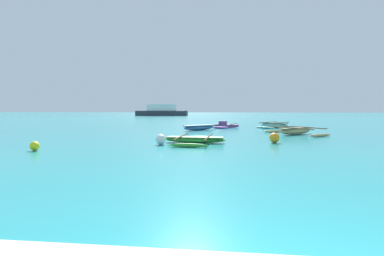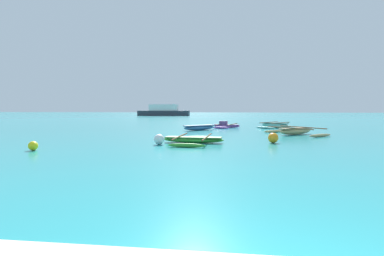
{
  "view_description": "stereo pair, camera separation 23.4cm",
  "coord_description": "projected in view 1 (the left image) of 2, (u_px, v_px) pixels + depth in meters",
  "views": [
    {
      "loc": [
        -0.97,
        -2.49,
        1.83
      ],
      "look_at": [
        -3.63,
        20.91,
        0.25
      ],
      "focal_mm": 28.0,
      "sensor_mm": 36.0,
      "label": 1
    },
    {
      "loc": [
        -0.74,
        -2.46,
        1.83
      ],
      "look_at": [
        -3.63,
        20.91,
        0.25
      ],
      "focal_mm": 28.0,
      "sensor_mm": 36.0,
      "label": 2
    }
  ],
  "objects": [
    {
      "name": "distant_ferry",
      "position": [
        162.0,
        111.0,
        70.14
      ],
      "size": [
        12.03,
        2.65,
        2.65
      ],
      "color": "#2D333D",
      "rests_on": "ground_plane"
    },
    {
      "name": "moored_boat_4",
      "position": [
        199.0,
        127.0,
        24.67
      ],
      "size": [
        2.72,
        2.56,
        0.42
      ],
      "rotation": [
        0.0,
        0.0,
        0.73
      ],
      "color": "teal",
      "rests_on": "ground_plane"
    },
    {
      "name": "mooring_buoy_1",
      "position": [
        35.0,
        146.0,
        12.83
      ],
      "size": [
        0.4,
        0.4,
        0.4
      ],
      "color": "yellow",
      "rests_on": "ground_plane"
    },
    {
      "name": "moored_boat_1",
      "position": [
        274.0,
        125.0,
        27.5
      ],
      "size": [
        3.63,
        3.94,
        0.53
      ],
      "rotation": [
        0.0,
        0.0,
        -0.64
      ],
      "color": "#78C4B7",
      "rests_on": "ground_plane"
    },
    {
      "name": "mooring_buoy_0",
      "position": [
        161.0,
        139.0,
        14.94
      ],
      "size": [
        0.53,
        0.53,
        0.53
      ],
      "color": "white",
      "rests_on": "ground_plane"
    },
    {
      "name": "moored_boat_2",
      "position": [
        226.0,
        125.0,
        28.09
      ],
      "size": [
        2.56,
        4.18,
        0.6
      ],
      "rotation": [
        0.0,
        0.0,
        -0.26
      ],
      "color": "#AA5ABC",
      "rests_on": "ground_plane"
    },
    {
      "name": "mooring_buoy_2",
      "position": [
        274.0,
        138.0,
        15.67
      ],
      "size": [
        0.54,
        0.54,
        0.54
      ],
      "color": "orange",
      "rests_on": "ground_plane"
    },
    {
      "name": "moored_boat_0",
      "position": [
        195.0,
        139.0,
        15.75
      ],
      "size": [
        3.24,
        4.14,
        0.37
      ],
      "rotation": [
        0.0,
        0.0,
        -0.05
      ],
      "color": "green",
      "rests_on": "ground_plane"
    },
    {
      "name": "moored_boat_3",
      "position": [
        296.0,
        131.0,
        20.64
      ],
      "size": [
        4.15,
        4.54,
        0.52
      ],
      "rotation": [
        0.0,
        0.0,
        0.65
      ],
      "color": "tan",
      "rests_on": "ground_plane"
    }
  ]
}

